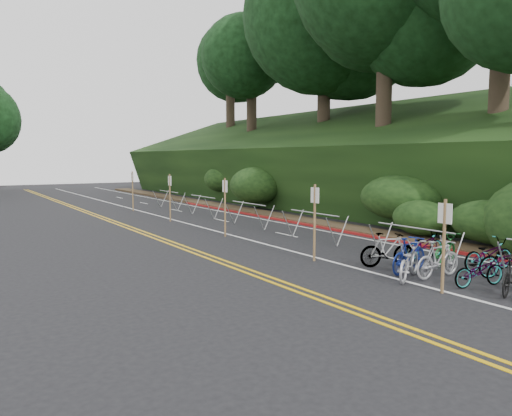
{
  "coord_description": "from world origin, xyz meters",
  "views": [
    {
      "loc": [
        -9.55,
        -7.49,
        3.35
      ],
      "look_at": [
        1.31,
        9.66,
        1.3
      ],
      "focal_mm": 35.0,
      "sensor_mm": 36.0,
      "label": 1
    }
  ],
  "objects": [
    {
      "name": "ground",
      "position": [
        0.0,
        0.0,
        0.0
      ],
      "size": [
        120.0,
        120.0,
        0.0
      ],
      "primitive_type": "plane",
      "color": "black",
      "rests_on": "ground"
    },
    {
      "name": "road_markings",
      "position": [
        0.63,
        10.1,
        0.0
      ],
      "size": [
        7.47,
        80.0,
        0.01
      ],
      "color": "gold",
      "rests_on": "ground"
    },
    {
      "name": "red_curb",
      "position": [
        5.7,
        12.0,
        0.05
      ],
      "size": [
        0.25,
        28.0,
        0.1
      ],
      "primitive_type": "cube",
      "color": "maroon",
      "rests_on": "ground"
    },
    {
      "name": "embankment",
      "position": [
        12.96,
        19.04,
        2.57
      ],
      "size": [
        14.3,
        48.14,
        9.11
      ],
      "color": "black",
      "rests_on": "ground"
    },
    {
      "name": "tree_cluster",
      "position": [
        9.76,
        22.04,
        11.79
      ],
      "size": [
        32.74,
        54.28,
        18.9
      ],
      "color": "#2D2319",
      "rests_on": "ground"
    },
    {
      "name": "bike_racks_rest",
      "position": [
        3.0,
        13.0,
        0.85
      ],
      "size": [
        1.14,
        23.0,
        1.17
      ],
      "color": "#979899",
      "rests_on": "ground"
    },
    {
      "name": "signpost_near",
      "position": [
        0.82,
        0.26,
        1.34
      ],
      "size": [
        0.08,
        0.4,
        2.34
      ],
      "color": "brown",
      "rests_on": "ground"
    },
    {
      "name": "signposts_rest",
      "position": [
        0.6,
        14.0,
        1.43
      ],
      "size": [
        0.08,
        18.4,
        2.5
      ],
      "color": "brown",
      "rests_on": "ground"
    },
    {
      "name": "bike_front",
      "position": [
        1.26,
        1.69,
        0.52
      ],
      "size": [
        1.53,
        2.06,
        1.03
      ],
      "primitive_type": "imported",
      "rotation": [
        0.0,
        0.0,
        2.06
      ],
      "color": "#9E9EA3",
      "rests_on": "ground"
    },
    {
      "name": "bike_valet",
      "position": [
        3.03,
        0.35,
        0.5
      ],
      "size": [
        3.2,
        8.08,
        1.08
      ],
      "color": "navy",
      "rests_on": "ground"
    }
  ]
}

